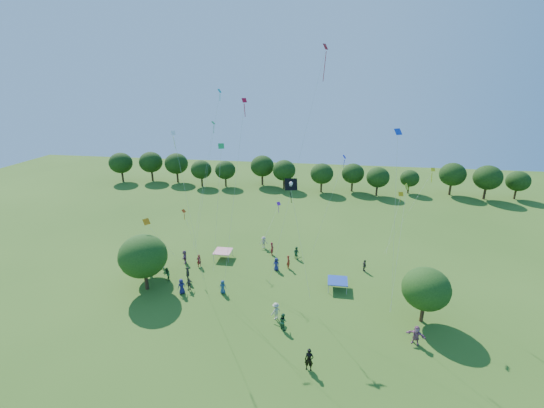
# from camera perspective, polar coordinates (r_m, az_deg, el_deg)

# --- Properties ---
(near_tree_west) EXTENTS (5.29, 5.29, 6.56)m
(near_tree_west) POSITION_cam_1_polar(r_m,az_deg,el_deg) (42.87, -19.57, -7.71)
(near_tree_west) COLOR #422B19
(near_tree_west) RESTS_ON ground
(near_tree_north) EXTENTS (3.78, 3.78, 4.98)m
(near_tree_north) POSITION_cam_1_polar(r_m,az_deg,el_deg) (45.99, -18.96, -7.00)
(near_tree_north) COLOR #422B19
(near_tree_north) RESTS_ON ground
(near_tree_east) EXTENTS (4.54, 4.54, 5.74)m
(near_tree_east) POSITION_cam_1_polar(r_m,az_deg,el_deg) (38.62, 23.02, -12.15)
(near_tree_east) COLOR #422B19
(near_tree_east) RESTS_ON ground
(treeline) EXTENTS (88.01, 8.77, 6.77)m
(treeline) POSITION_cam_1_polar(r_m,az_deg,el_deg) (77.43, 3.41, 5.30)
(treeline) COLOR #422B19
(treeline) RESTS_ON ground
(tent_red_stripe) EXTENTS (2.20, 2.20, 1.10)m
(tent_red_stripe) POSITION_cam_1_polar(r_m,az_deg,el_deg) (48.87, -7.70, -7.36)
(tent_red_stripe) COLOR red
(tent_red_stripe) RESTS_ON ground
(tent_blue) EXTENTS (2.20, 2.20, 1.10)m
(tent_blue) POSITION_cam_1_polar(r_m,az_deg,el_deg) (42.67, 10.26, -11.76)
(tent_blue) COLOR #173696
(tent_blue) RESTS_ON ground
(man_in_black) EXTENTS (0.80, 0.57, 2.01)m
(man_in_black) POSITION_cam_1_polar(r_m,az_deg,el_deg) (32.45, 5.84, -23.13)
(man_in_black) COLOR black
(man_in_black) RESTS_ON ground
(crowd_person_0) EXTENTS (0.97, 0.96, 1.79)m
(crowd_person_0) POSITION_cam_1_polar(r_m,az_deg,el_deg) (42.48, -14.00, -12.43)
(crowd_person_0) COLOR #1C1B51
(crowd_person_0) RESTS_ON ground
(crowd_person_1) EXTENTS (0.62, 0.79, 1.85)m
(crowd_person_1) POSITION_cam_1_polar(r_m,az_deg,el_deg) (49.39, 0.02, -7.02)
(crowd_person_1) COLOR maroon
(crowd_person_1) RESTS_ON ground
(crowd_person_2) EXTENTS (0.93, 0.83, 1.67)m
(crowd_person_2) POSITION_cam_1_polar(r_m,az_deg,el_deg) (48.67, 3.83, -7.60)
(crowd_person_2) COLOR #214E2E
(crowd_person_2) RESTS_ON ground
(crowd_person_3) EXTENTS (1.12, 0.80, 1.56)m
(crowd_person_3) POSITION_cam_1_polar(r_m,az_deg,el_deg) (48.30, -16.84, -8.76)
(crowd_person_3) COLOR beige
(crowd_person_3) RESTS_ON ground
(crowd_person_4) EXTENTS (0.86, 0.96, 1.53)m
(crowd_person_4) POSITION_cam_1_polar(r_m,az_deg,el_deg) (42.97, -12.87, -12.15)
(crowd_person_4) COLOR #48443A
(crowd_person_4) RESTS_ON ground
(crowd_person_5) EXTENTS (1.04, 1.73, 1.75)m
(crowd_person_5) POSITION_cam_1_polar(r_m,az_deg,el_deg) (48.74, -13.54, -8.05)
(crowd_person_5) COLOR #854E6F
(crowd_person_5) RESTS_ON ground
(crowd_person_6) EXTENTS (0.90, 0.60, 1.67)m
(crowd_person_6) POSITION_cam_1_polar(r_m,az_deg,el_deg) (45.76, 0.67, -9.42)
(crowd_person_6) COLOR navy
(crowd_person_6) RESTS_ON ground
(crowd_person_7) EXTENTS (0.72, 0.73, 1.67)m
(crowd_person_7) POSITION_cam_1_polar(r_m,az_deg,el_deg) (47.50, -11.40, -8.69)
(crowd_person_7) COLOR maroon
(crowd_person_7) RESTS_ON ground
(crowd_person_8) EXTENTS (0.74, 0.92, 1.63)m
(crowd_person_8) POSITION_cam_1_polar(r_m,az_deg,el_deg) (45.38, -16.13, -10.55)
(crowd_person_8) COLOR #2A622A
(crowd_person_8) RESTS_ON ground
(crowd_person_9) EXTENTS (1.24, 0.83, 1.75)m
(crowd_person_9) POSITION_cam_1_polar(r_m,az_deg,el_deg) (51.30, -1.32, -6.03)
(crowd_person_9) COLOR #A89386
(crowd_person_9) RESTS_ON ground
(crowd_person_10) EXTENTS (0.68, 1.00, 1.57)m
(crowd_person_10) POSITION_cam_1_polar(r_m,az_deg,el_deg) (46.95, 14.30, -9.36)
(crowd_person_10) COLOR #48403A
(crowd_person_10) RESTS_ON ground
(crowd_person_11) EXTENTS (1.84, 1.24, 1.86)m
(crowd_person_11) POSITION_cam_1_polar(r_m,az_deg,el_deg) (37.04, 21.67, -18.56)
(crowd_person_11) COLOR #945677
(crowd_person_11) RESTS_ON ground
(crowd_person_12) EXTENTS (0.80, 0.44, 1.60)m
(crowd_person_12) POSITION_cam_1_polar(r_m,az_deg,el_deg) (41.74, -7.73, -12.76)
(crowd_person_12) COLOR navy
(crowd_person_12) RESTS_ON ground
(crowd_person_13) EXTENTS (0.67, 0.79, 1.80)m
(crowd_person_13) POSITION_cam_1_polar(r_m,az_deg,el_deg) (46.19, 2.59, -9.06)
(crowd_person_13) COLOR maroon
(crowd_person_13) RESTS_ON ground
(crowd_person_14) EXTENTS (0.92, 0.92, 1.71)m
(crowd_person_14) POSITION_cam_1_polar(r_m,az_deg,el_deg) (36.38, 1.73, -17.89)
(crowd_person_14) COLOR #265A34
(crowd_person_14) RESTS_ON ground
(crowd_person_15) EXTENTS (1.19, 1.24, 1.82)m
(crowd_person_15) POSITION_cam_1_polar(r_m,az_deg,el_deg) (37.54, 0.59, -16.44)
(crowd_person_15) COLOR #AEAA8B
(crowd_person_15) RESTS_ON ground
(crowd_person_16) EXTENTS (0.80, 1.17, 1.82)m
(crowd_person_16) POSITION_cam_1_polar(r_m,az_deg,el_deg) (44.56, -13.06, -10.72)
(crowd_person_16) COLOR #464138
(crowd_person_16) RESTS_ON ground
(pirate_kite) EXTENTS (2.97, 1.73, 12.27)m
(pirate_kite) POSITION_cam_1_polar(r_m,az_deg,el_deg) (35.10, 3.06, 2.78)
(pirate_kite) COLOR black
(red_high_kite) EXTENTS (5.22, 6.65, 24.75)m
(red_high_kite) POSITION_cam_1_polar(r_m,az_deg,el_deg) (39.60, 6.51, 15.83)
(red_high_kite) COLOR red
(small_kite_0) EXTENTS (2.50, 2.63, 19.67)m
(small_kite_0) POSITION_cam_1_polar(r_m,az_deg,el_deg) (35.69, -5.29, 7.37)
(small_kite_0) COLOR red
(small_kite_1) EXTENTS (2.11, 4.31, 7.16)m
(small_kite_1) POSITION_cam_1_polar(r_m,az_deg,el_deg) (50.69, 19.30, 0.34)
(small_kite_1) COLOR #CE930A
(small_kite_2) EXTENTS (3.26, 5.35, 12.72)m
(small_kite_2) POSITION_cam_1_polar(r_m,az_deg,el_deg) (42.81, 22.00, 1.29)
(small_kite_2) COLOR yellow
(small_kite_3) EXTENTS (2.22, 1.00, 15.18)m
(small_kite_3) POSITION_cam_1_polar(r_m,az_deg,el_deg) (38.47, -8.26, 4.48)
(small_kite_3) COLOR green
(small_kite_4) EXTENTS (1.60, 0.67, 17.52)m
(small_kite_4) POSITION_cam_1_polar(r_m,az_deg,el_deg) (32.91, 18.93, 4.21)
(small_kite_4) COLOR #123ABD
(small_kite_5) EXTENTS (2.00, 4.15, 4.76)m
(small_kite_5) POSITION_cam_1_polar(r_m,az_deg,el_deg) (51.39, 0.79, -0.76)
(small_kite_5) COLOR purple
(small_kite_6) EXTENTS (2.08, 0.66, 16.61)m
(small_kite_6) POSITION_cam_1_polar(r_m,az_deg,el_deg) (37.82, -13.91, 4.09)
(small_kite_6) COLOR white
(small_kite_7) EXTENTS (2.77, 6.36, 20.07)m
(small_kite_7) POSITION_cam_1_polar(r_m,az_deg,el_deg) (48.52, -9.14, 11.38)
(small_kite_7) COLOR #0BABA6
(small_kite_8) EXTENTS (1.29, 1.02, 6.39)m
(small_kite_8) POSITION_cam_1_polar(r_m,az_deg,el_deg) (45.58, -13.38, -2.16)
(small_kite_8) COLOR #C7390B
(small_kite_9) EXTENTS (1.33, 4.64, 6.61)m
(small_kite_9) POSITION_cam_1_polar(r_m,az_deg,el_deg) (43.37, -18.68, -3.20)
(small_kite_9) COLOR orange
(small_kite_10) EXTENTS (1.55, 5.76, 11.43)m
(small_kite_10) POSITION_cam_1_polar(r_m,az_deg,el_deg) (38.49, 20.01, -0.43)
(small_kite_10) COLOR #CBCA12
(small_kite_11) EXTENTS (1.35, 8.49, 15.71)m
(small_kite_11) POSITION_cam_1_polar(r_m,az_deg,el_deg) (51.16, -9.84, 8.31)
(small_kite_11) COLOR #18843A
(small_kite_12) EXTENTS (3.75, 3.70, 12.37)m
(small_kite_12) POSITION_cam_1_polar(r_m,az_deg,el_deg) (46.34, 10.33, 4.30)
(small_kite_12) COLOR #1816E4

